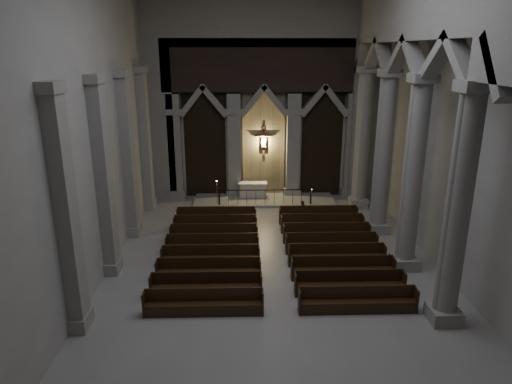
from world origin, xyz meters
TOP-DOWN VIEW (x-y plane):
  - room at (0.00, 0.00)m, footprint 24.00×24.10m
  - sanctuary_wall at (0.00, 11.54)m, footprint 14.00×0.77m
  - right_arcade at (5.50, 1.33)m, footprint 1.00×24.00m
  - left_pilasters at (-6.75, 3.50)m, footprint 0.60×13.00m
  - sanctuary_step at (0.00, 10.60)m, footprint 8.50×2.60m
  - altar at (-0.69, 11.07)m, footprint 1.76×0.70m
  - altar_rail at (-0.00, 9.58)m, footprint 5.49×0.09m
  - candle_stand_left at (-2.83, 9.79)m, footprint 0.26×0.26m
  - candle_stand_right at (2.65, 9.02)m, footprint 0.21×0.21m
  - pews at (-0.00, 2.49)m, footprint 9.57×9.10m
  - worshipper at (1.92, 7.19)m, footprint 0.48×0.41m

SIDE VIEW (x-z plane):
  - sanctuary_step at x=0.00m, z-range 0.00..0.15m
  - pews at x=0.00m, z-range -0.16..0.77m
  - candle_stand_right at x=2.65m, z-range -0.28..0.94m
  - candle_stand_left at x=-2.83m, z-range -0.36..1.21m
  - worshipper at x=1.92m, z-range 0.00..1.12m
  - altar at x=-0.69m, z-range 0.15..1.05m
  - altar_rail at x=0.00m, z-range 0.18..1.26m
  - left_pilasters at x=-6.75m, z-range -0.10..7.92m
  - sanctuary_wall at x=0.00m, z-range 0.62..12.62m
  - room at x=0.00m, z-range 1.60..13.60m
  - right_arcade at x=5.50m, z-range 1.83..13.83m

